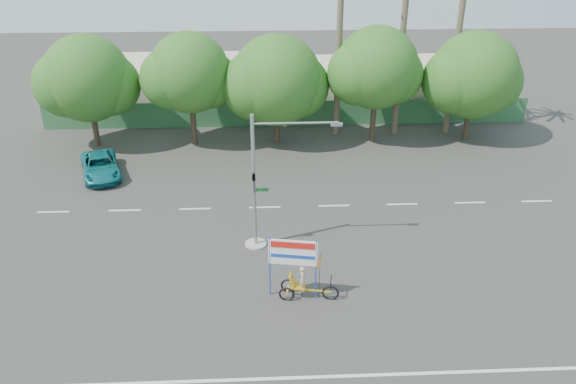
{
  "coord_description": "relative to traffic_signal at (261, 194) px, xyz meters",
  "views": [
    {
      "loc": [
        -2.0,
        -20.42,
        15.41
      ],
      "look_at": [
        -0.9,
        3.0,
        3.5
      ],
      "focal_mm": 35.0,
      "sensor_mm": 36.0,
      "label": 1
    }
  ],
  "objects": [
    {
      "name": "tree_left",
      "position": [
        -4.85,
        14.02,
        2.14
      ],
      "size": [
        6.66,
        5.6,
        8.07
      ],
      "color": "#473828",
      "rests_on": "ground"
    },
    {
      "name": "tree_far_right",
      "position": [
        15.15,
        14.02,
        1.73
      ],
      "size": [
        7.38,
        6.2,
        7.94
      ],
      "color": "#473828",
      "rests_on": "ground"
    },
    {
      "name": "building_right",
      "position": [
        10.2,
        22.02,
        -1.12
      ],
      "size": [
        14.0,
        8.0,
        3.6
      ],
      "primitive_type": "cube",
      "color": "beige",
      "rests_on": "ground"
    },
    {
      "name": "building_left",
      "position": [
        -7.8,
        22.02,
        -0.92
      ],
      "size": [
        12.0,
        8.0,
        4.0
      ],
      "primitive_type": "cube",
      "color": "beige",
      "rests_on": "ground"
    },
    {
      "name": "tree_center",
      "position": [
        1.14,
        14.02,
        1.55
      ],
      "size": [
        7.62,
        6.4,
        7.85
      ],
      "color": "#473828",
      "rests_on": "ground"
    },
    {
      "name": "palm_short",
      "position": [
        5.7,
        15.52,
        5.94
      ],
      "size": [
        3.73,
        3.79,
        14.45
      ],
      "color": "#70604C",
      "rests_on": "ground"
    },
    {
      "name": "tree_right",
      "position": [
        8.15,
        14.02,
        2.32
      ],
      "size": [
        6.9,
        5.8,
        8.36
      ],
      "color": "#473828",
      "rests_on": "ground"
    },
    {
      "name": "traffic_signal",
      "position": [
        0.0,
        0.0,
        0.0
      ],
      "size": [
        4.72,
        1.1,
        7.0
      ],
      "color": "gray",
      "rests_on": "ground"
    },
    {
      "name": "palm_mid",
      "position": [
        14.2,
        15.52,
        6.48
      ],
      "size": [
        3.73,
        3.79,
        15.45
      ],
      "color": "#70604C",
      "rests_on": "ground"
    },
    {
      "name": "tree_far_left",
      "position": [
        -11.85,
        14.02,
        1.84
      ],
      "size": [
        7.14,
        6.0,
        7.96
      ],
      "color": "#473828",
      "rests_on": "ground"
    },
    {
      "name": "trike_billboard",
      "position": [
        1.64,
        -4.37,
        -1.69
      ],
      "size": [
        3.07,
        0.99,
        3.05
      ],
      "rotation": [
        0.0,
        0.0,
        -0.18
      ],
      "color": "black",
      "rests_on": "ground"
    },
    {
      "name": "fence",
      "position": [
        2.2,
        17.52,
        -1.92
      ],
      "size": [
        38.0,
        0.08,
        2.0
      ],
      "primitive_type": "cube",
      "color": "#336B3D",
      "rests_on": "ground"
    },
    {
      "name": "pickup_truck",
      "position": [
        -10.25,
        8.79,
        -2.25
      ],
      "size": [
        3.64,
        5.25,
        1.33
      ],
      "primitive_type": "imported",
      "rotation": [
        0.0,
        0.0,
        0.33
      ],
      "color": "#106C72",
      "rests_on": "ground"
    },
    {
      "name": "ground",
      "position": [
        2.2,
        -3.98,
        -2.92
      ],
      "size": [
        120.0,
        120.0,
        0.0
      ],
      "primitive_type": "plane",
      "color": "#33302D",
      "rests_on": "ground"
    }
  ]
}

